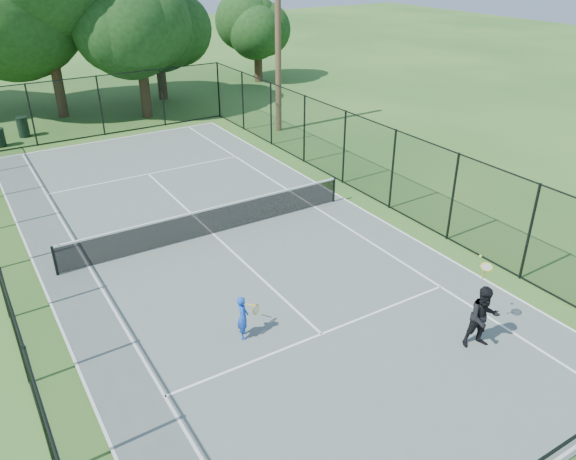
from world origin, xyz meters
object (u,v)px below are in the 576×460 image
utility_pole (278,48)px  player_blue (243,317)px  player_black (483,317)px  tennis_net (212,220)px  trash_bin_right (23,127)px

utility_pole → player_blue: utility_pole is taller
player_blue → player_black: bearing=-35.2°
utility_pole → player_black: utility_pole is taller
tennis_net → utility_pole: 12.55m
trash_bin_right → utility_pole: bearing=-26.9°
utility_pole → player_black: size_ratio=3.93×
utility_pole → trash_bin_right: bearing=153.1°
trash_bin_right → player_blue: 20.36m
tennis_net → player_blue: bearing=-107.2°
utility_pole → player_blue: 17.73m
tennis_net → player_black: player_black is taller
tennis_net → trash_bin_right: (-3.53, 14.84, -0.07)m
tennis_net → player_black: (2.99, -8.75, 0.30)m
trash_bin_right → player_black: (6.53, -23.58, 0.37)m
utility_pole → player_blue: bearing=-123.8°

